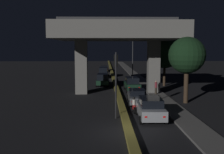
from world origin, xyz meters
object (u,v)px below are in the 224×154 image
at_px(motorcycle_red_filtering_near, 134,105).
at_px(car_grey_second_oncoming, 104,72).
at_px(car_silver_lead, 150,108).
at_px(car_dark_red_third_oncoming, 104,69).
at_px(traffic_light_left_of_median, 116,74).
at_px(car_grey_second, 137,96).
at_px(street_lamp, 131,54).
at_px(pedestrian_on_sidewalk, 156,87).
at_px(car_dark_green_lead_oncoming, 103,79).
at_px(car_dark_green_third, 132,84).

bearing_deg(motorcycle_red_filtering_near, car_grey_second_oncoming, 9.19).
relative_size(car_silver_lead, motorcycle_red_filtering_near, 2.41).
bearing_deg(car_dark_red_third_oncoming, motorcycle_red_filtering_near, 3.95).
distance_m(traffic_light_left_of_median, car_grey_second, 6.60).
bearing_deg(car_silver_lead, car_dark_red_third_oncoming, 5.89).
relative_size(car_dark_red_third_oncoming, motorcycle_red_filtering_near, 2.59).
height_order(street_lamp, car_dark_red_third_oncoming, street_lamp).
xyz_separation_m(street_lamp, car_grey_second, (-2.00, -26.10, -3.79)).
bearing_deg(street_lamp, car_dark_red_third_oncoming, 114.75).
height_order(traffic_light_left_of_median, car_silver_lead, traffic_light_left_of_median).
bearing_deg(car_grey_second, traffic_light_left_of_median, 158.58).
bearing_deg(pedestrian_on_sidewalk, car_dark_green_lead_oncoming, 126.92).
xyz_separation_m(car_grey_second, pedestrian_on_sidewalk, (2.83, 4.69, 0.22)).
xyz_separation_m(street_lamp, car_dark_green_lead_oncoming, (-5.60, -12.86, -3.60)).
bearing_deg(car_grey_second_oncoming, pedestrian_on_sidewalk, 20.44).
relative_size(car_dark_green_third, car_dark_red_third_oncoming, 0.94).
bearing_deg(car_silver_lead, pedestrian_on_sidewalk, -12.40).
bearing_deg(car_dark_green_third, motorcycle_red_filtering_near, 173.18).
bearing_deg(motorcycle_red_filtering_near, car_dark_green_lead_oncoming, 13.19).
bearing_deg(car_silver_lead, car_dark_green_third, 0.92).
height_order(car_grey_second, car_grey_second_oncoming, car_grey_second_oncoming).
height_order(car_grey_second_oncoming, motorcycle_red_filtering_near, car_grey_second_oncoming).
distance_m(car_silver_lead, car_dark_green_lead_oncoming, 19.53).
relative_size(car_dark_green_third, motorcycle_red_filtering_near, 2.43).
bearing_deg(traffic_light_left_of_median, street_lamp, 82.07).
bearing_deg(car_grey_second, car_silver_lead, -174.48).
bearing_deg(car_dark_green_lead_oncoming, pedestrian_on_sidewalk, 38.14).
bearing_deg(car_grey_second, car_dark_green_lead_oncoming, 17.45).
relative_size(traffic_light_left_of_median, car_dark_green_third, 1.23).
bearing_deg(car_dark_green_third, car_dark_red_third_oncoming, 5.65).
bearing_deg(street_lamp, traffic_light_left_of_median, -97.93).
height_order(street_lamp, car_silver_lead, street_lamp).
bearing_deg(traffic_light_left_of_median, motorcycle_red_filtering_near, 49.57).
distance_m(car_silver_lead, car_dark_green_third, 14.12).
distance_m(car_dark_green_third, car_dark_green_lead_oncoming, 6.37).
bearing_deg(traffic_light_left_of_median, car_silver_lead, -8.81).
height_order(street_lamp, car_grey_second_oncoming, street_lamp).
xyz_separation_m(car_silver_lead, car_grey_second, (-0.34, 5.88, -0.12)).
height_order(car_grey_second, car_dark_green_lead_oncoming, car_dark_green_lead_oncoming).
relative_size(car_grey_second, car_dark_red_third_oncoming, 1.03).
xyz_separation_m(traffic_light_left_of_median, car_grey_second, (2.39, 5.46, -2.84)).
height_order(car_silver_lead, car_dark_green_third, car_dark_green_third).
distance_m(street_lamp, car_dark_green_third, 18.31).
bearing_deg(pedestrian_on_sidewalk, traffic_light_left_of_median, -117.25).
bearing_deg(motorcycle_red_filtering_near, car_dark_green_third, -1.68).
bearing_deg(car_grey_second_oncoming, traffic_light_left_of_median, 4.88).
bearing_deg(traffic_light_left_of_median, car_dark_green_third, 78.75).
bearing_deg(motorcycle_red_filtering_near, pedestrian_on_sidewalk, -20.03).
bearing_deg(traffic_light_left_of_median, pedestrian_on_sidewalk, 62.75).
xyz_separation_m(traffic_light_left_of_median, street_lamp, (4.40, 31.56, 0.95)).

